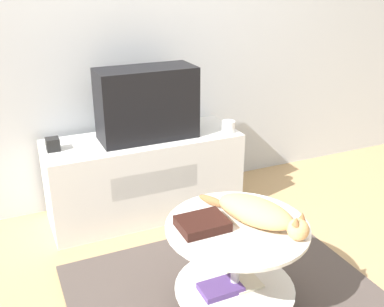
# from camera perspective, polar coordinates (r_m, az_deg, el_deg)

# --- Properties ---
(ground_plane) EXTENTS (12.00, 12.00, 0.00)m
(ground_plane) POSITION_cam_1_polar(r_m,az_deg,el_deg) (2.49, 5.03, -18.57)
(ground_plane) COLOR tan
(wall_back) EXTENTS (8.00, 0.05, 2.60)m
(wall_back) POSITION_cam_1_polar(r_m,az_deg,el_deg) (3.22, -7.12, 16.43)
(wall_back) COLOR silver
(wall_back) RESTS_ON ground_plane
(rug) EXTENTS (1.58, 1.37, 0.02)m
(rug) POSITION_cam_1_polar(r_m,az_deg,el_deg) (2.48, 5.04, -18.39)
(rug) COLOR #4C423D
(rug) RESTS_ON ground_plane
(tv_stand) EXTENTS (1.32, 0.49, 0.57)m
(tv_stand) POSITION_cam_1_polar(r_m,az_deg,el_deg) (3.16, -6.07, -2.82)
(tv_stand) COLOR silver
(tv_stand) RESTS_ON ground_plane
(tv) EXTENTS (0.64, 0.29, 0.47)m
(tv) POSITION_cam_1_polar(r_m,az_deg,el_deg) (2.97, -5.75, 6.32)
(tv) COLOR black
(tv) RESTS_ON tv_stand
(speaker) EXTENTS (0.08, 0.08, 0.08)m
(speaker) POSITION_cam_1_polar(r_m,az_deg,el_deg) (2.94, -17.26, 1.12)
(speaker) COLOR black
(speaker) RESTS_ON tv_stand
(mug) EXTENTS (0.09, 0.09, 0.08)m
(mug) POSITION_cam_1_polar(r_m,az_deg,el_deg) (3.13, 4.64, 3.42)
(mug) COLOR white
(mug) RESTS_ON tv_stand
(coffee_table) EXTENTS (0.69, 0.69, 0.49)m
(coffee_table) POSITION_cam_1_polar(r_m,az_deg,el_deg) (2.26, 5.51, -12.99)
(coffee_table) COLOR #B2B2B7
(coffee_table) RESTS_ON rug
(dvd_box) EXTENTS (0.23, 0.18, 0.05)m
(dvd_box) POSITION_cam_1_polar(r_m,az_deg,el_deg) (2.11, 1.32, -8.89)
(dvd_box) COLOR black
(dvd_box) RESTS_ON coffee_table
(cat) EXTENTS (0.34, 0.57, 0.13)m
(cat) POSITION_cam_1_polar(r_m,az_deg,el_deg) (2.15, 8.38, -7.43)
(cat) COLOR tan
(cat) RESTS_ON coffee_table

